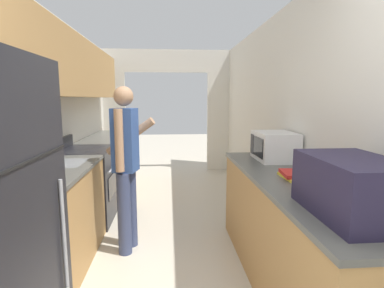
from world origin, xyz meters
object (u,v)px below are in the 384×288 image
microwave (274,146)px  book_stack (294,175)px  range_oven (87,184)px  suitcase (353,187)px  person (126,165)px

microwave → book_stack: size_ratio=1.68×
book_stack → microwave: bearing=82.7°
range_oven → book_stack: size_ratio=3.61×
suitcase → book_stack: 0.76m
microwave → book_stack: (-0.09, -0.70, -0.12)m
range_oven → book_stack: (1.99, -1.51, 0.47)m
range_oven → person: 1.09m
range_oven → person: bearing=-53.1°
suitcase → microwave: suitcase is taller
person → range_oven: bearing=50.2°
suitcase → range_oven: bearing=131.3°
person → microwave: (1.48, -0.01, 0.17)m
person → microwave: person is taller
range_oven → person: person is taller
microwave → book_stack: bearing=-97.3°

